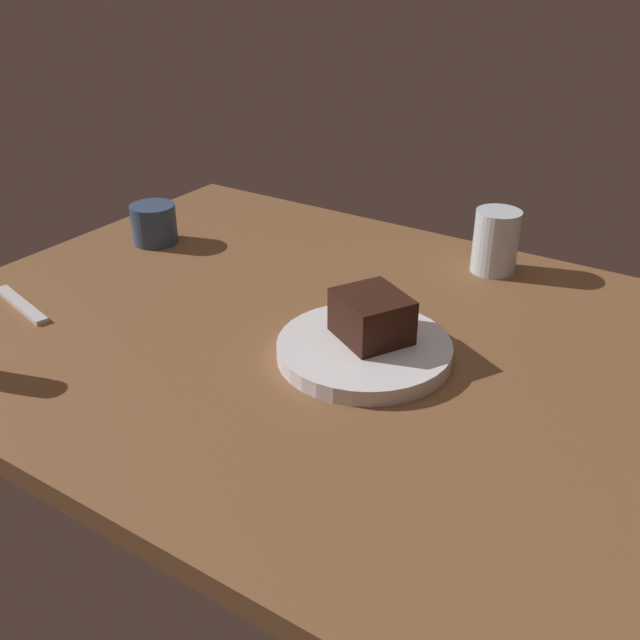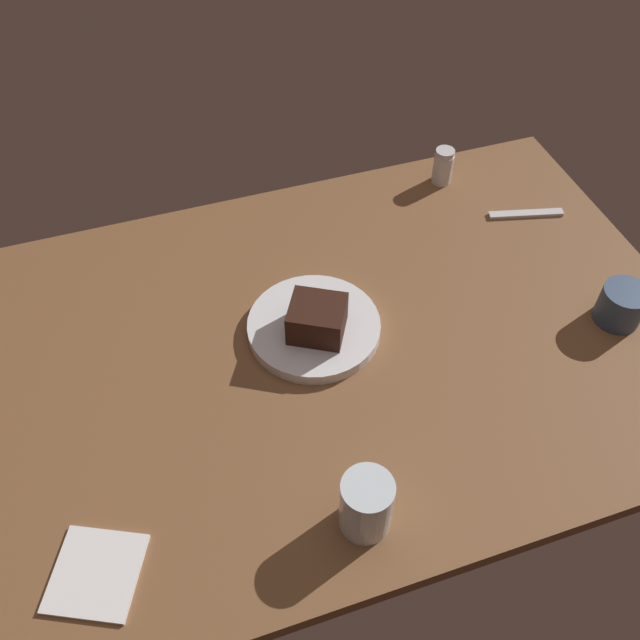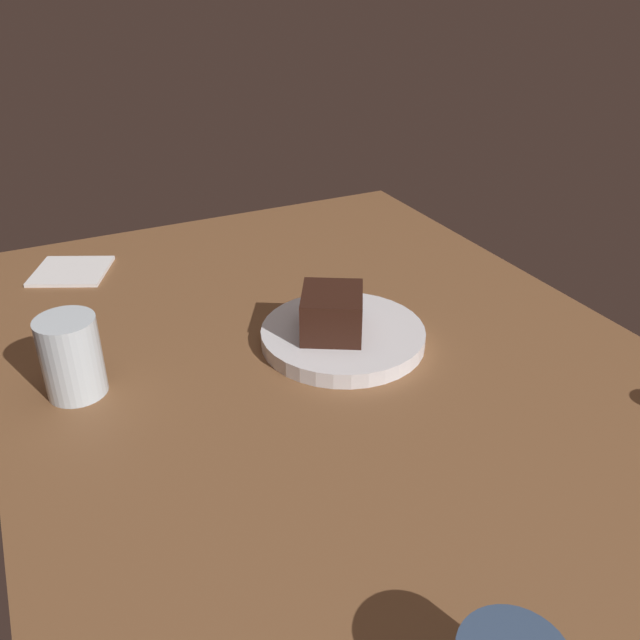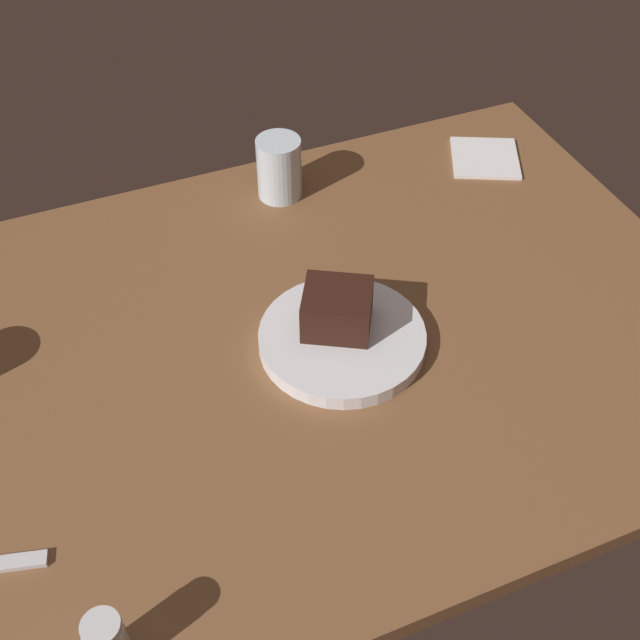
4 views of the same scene
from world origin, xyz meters
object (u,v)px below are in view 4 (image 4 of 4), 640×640
(folded_napkin, at_px, (485,158))
(water_glass, at_px, (279,168))
(dessert_plate, at_px, (342,339))
(chocolate_cake_slice, at_px, (337,309))

(folded_napkin, bearing_deg, water_glass, -6.76)
(dessert_plate, bearing_deg, water_glass, -96.55)
(water_glass, relative_size, folded_napkin, 0.87)
(chocolate_cake_slice, bearing_deg, water_glass, -96.95)
(chocolate_cake_slice, bearing_deg, folded_napkin, -144.41)
(folded_napkin, bearing_deg, chocolate_cake_slice, 35.59)
(dessert_plate, distance_m, water_glass, 0.36)
(chocolate_cake_slice, distance_m, folded_napkin, 0.50)
(chocolate_cake_slice, relative_size, folded_napkin, 0.77)
(dessert_plate, height_order, folded_napkin, dessert_plate)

